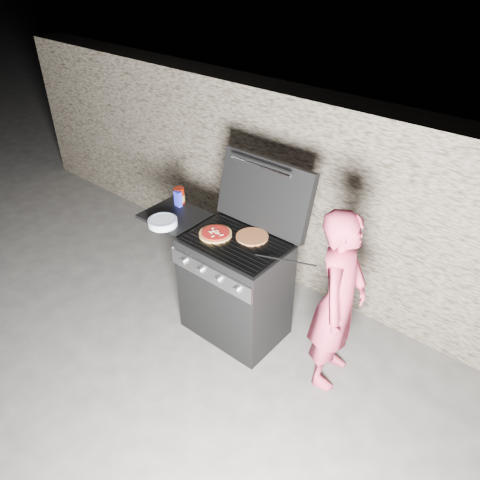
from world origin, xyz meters
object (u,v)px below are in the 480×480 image
Objects in this scene: sauce_jar at (179,195)px; pizza_topped at (215,233)px; person at (338,302)px; gas_grill at (213,276)px.

pizza_topped is at bearing -17.87° from sauce_jar.
pizza_topped is 0.63m from sauce_jar.
person is at bearing -2.57° from sauce_jar.
gas_grill is 0.92× the size of person.
person is (1.12, 0.10, 0.27)m from gas_grill.
gas_grill is 5.17× the size of pizza_topped.
gas_grill is 0.48m from pizza_topped.
sauce_jar is (-0.53, 0.17, 0.52)m from gas_grill.
person is at bearing 4.92° from gas_grill.
sauce_jar reaches higher than pizza_topped.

